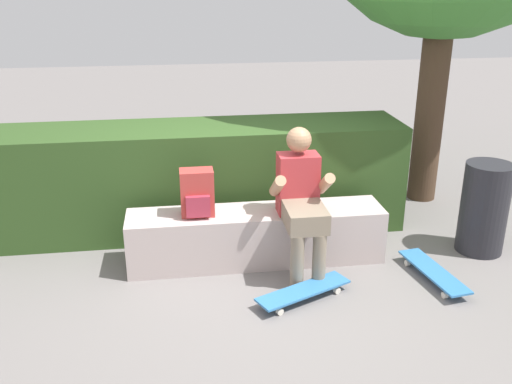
{
  "coord_description": "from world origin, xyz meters",
  "views": [
    {
      "loc": [
        -0.65,
        -4.24,
        2.41
      ],
      "look_at": [
        0.01,
        0.35,
        0.62
      ],
      "focal_mm": 40.1,
      "sensor_mm": 36.0,
      "label": 1
    }
  ],
  "objects_px": {
    "person_skater": "(301,197)",
    "backpack_on_bench": "(197,194)",
    "skateboard_near_person": "(304,291)",
    "bench_main": "(256,236)",
    "skateboard_beside_bench": "(434,272)",
    "trash_bin": "(484,208)"
  },
  "relations": [
    {
      "from": "person_skater",
      "to": "skateboard_beside_bench",
      "type": "bearing_deg",
      "value": -17.73
    },
    {
      "from": "skateboard_near_person",
      "to": "person_skater",
      "type": "bearing_deg",
      "value": 81.65
    },
    {
      "from": "person_skater",
      "to": "skateboard_near_person",
      "type": "bearing_deg",
      "value": -98.35
    },
    {
      "from": "skateboard_beside_bench",
      "to": "backpack_on_bench",
      "type": "distance_m",
      "value": 2.08
    },
    {
      "from": "bench_main",
      "to": "trash_bin",
      "type": "relative_size",
      "value": 2.66
    },
    {
      "from": "person_skater",
      "to": "skateboard_beside_bench",
      "type": "xyz_separation_m",
      "value": [
        1.07,
        -0.34,
        -0.6
      ]
    },
    {
      "from": "bench_main",
      "to": "skateboard_beside_bench",
      "type": "height_order",
      "value": "bench_main"
    },
    {
      "from": "person_skater",
      "to": "backpack_on_bench",
      "type": "distance_m",
      "value": 0.87
    },
    {
      "from": "skateboard_near_person",
      "to": "bench_main",
      "type": "bearing_deg",
      "value": 111.23
    },
    {
      "from": "bench_main",
      "to": "backpack_on_bench",
      "type": "relative_size",
      "value": 5.58
    },
    {
      "from": "person_skater",
      "to": "backpack_on_bench",
      "type": "bearing_deg",
      "value": 166.35
    },
    {
      "from": "trash_bin",
      "to": "bench_main",
      "type": "bearing_deg",
      "value": 177.4
    },
    {
      "from": "person_skater",
      "to": "backpack_on_bench",
      "type": "height_order",
      "value": "person_skater"
    },
    {
      "from": "backpack_on_bench",
      "to": "skateboard_near_person",
      "type": "bearing_deg",
      "value": -41.76
    },
    {
      "from": "skateboard_beside_bench",
      "to": "trash_bin",
      "type": "bearing_deg",
      "value": 35.44
    },
    {
      "from": "person_skater",
      "to": "trash_bin",
      "type": "xyz_separation_m",
      "value": [
        1.72,
        0.12,
        -0.25
      ]
    },
    {
      "from": "person_skater",
      "to": "trash_bin",
      "type": "distance_m",
      "value": 1.74
    },
    {
      "from": "bench_main",
      "to": "backpack_on_bench",
      "type": "xyz_separation_m",
      "value": [
        -0.5,
        -0.01,
        0.43
      ]
    },
    {
      "from": "person_skater",
      "to": "skateboard_beside_bench",
      "type": "relative_size",
      "value": 1.49
    },
    {
      "from": "bench_main",
      "to": "backpack_on_bench",
      "type": "distance_m",
      "value": 0.66
    },
    {
      "from": "person_skater",
      "to": "bench_main",
      "type": "bearing_deg",
      "value": 148.0
    },
    {
      "from": "person_skater",
      "to": "skateboard_near_person",
      "type": "xyz_separation_m",
      "value": [
        -0.07,
        -0.49,
        -0.6
      ]
    }
  ]
}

